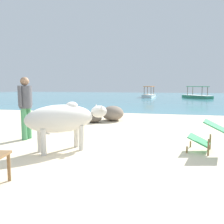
{
  "coord_description": "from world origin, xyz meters",
  "views": [
    {
      "loc": [
        1.63,
        -4.69,
        1.46
      ],
      "look_at": [
        -0.17,
        3.0,
        0.55
      ],
      "focal_mm": 37.93,
      "sensor_mm": 36.0,
      "label": 1
    }
  ],
  "objects_px": {
    "deck_chair_near": "(69,117)",
    "boat_white": "(149,95)",
    "boat_green": "(197,96)",
    "cow": "(63,119)",
    "person_standing": "(26,103)",
    "deck_chair_far": "(207,134)"
  },
  "relations": [
    {
      "from": "cow",
      "to": "deck_chair_far",
      "type": "bearing_deg",
      "value": -31.7
    },
    {
      "from": "cow",
      "to": "boat_green",
      "type": "bearing_deg",
      "value": 33.97
    },
    {
      "from": "person_standing",
      "to": "boat_white",
      "type": "distance_m",
      "value": 22.72
    },
    {
      "from": "cow",
      "to": "person_standing",
      "type": "height_order",
      "value": "person_standing"
    },
    {
      "from": "cow",
      "to": "boat_green",
      "type": "distance_m",
      "value": 23.38
    },
    {
      "from": "boat_green",
      "to": "boat_white",
      "type": "xyz_separation_m",
      "value": [
        -5.27,
        0.69,
        0.0
      ]
    },
    {
      "from": "deck_chair_near",
      "to": "boat_white",
      "type": "height_order",
      "value": "boat_white"
    },
    {
      "from": "deck_chair_far",
      "to": "boat_white",
      "type": "distance_m",
      "value": 23.05
    },
    {
      "from": "deck_chair_near",
      "to": "boat_white",
      "type": "relative_size",
      "value": 0.25
    },
    {
      "from": "cow",
      "to": "person_standing",
      "type": "bearing_deg",
      "value": 107.72
    },
    {
      "from": "cow",
      "to": "person_standing",
      "type": "relative_size",
      "value": 1.0
    },
    {
      "from": "cow",
      "to": "deck_chair_far",
      "type": "relative_size",
      "value": 1.88
    },
    {
      "from": "cow",
      "to": "boat_green",
      "type": "relative_size",
      "value": 0.45
    },
    {
      "from": "boat_white",
      "to": "cow",
      "type": "bearing_deg",
      "value": -175.43
    },
    {
      "from": "boat_green",
      "to": "boat_white",
      "type": "height_order",
      "value": "same"
    },
    {
      "from": "person_standing",
      "to": "deck_chair_far",
      "type": "bearing_deg",
      "value": -177.79
    },
    {
      "from": "person_standing",
      "to": "boat_white",
      "type": "height_order",
      "value": "person_standing"
    },
    {
      "from": "deck_chair_near",
      "to": "boat_green",
      "type": "bearing_deg",
      "value": 36.96
    },
    {
      "from": "deck_chair_far",
      "to": "boat_green",
      "type": "relative_size",
      "value": 0.24
    },
    {
      "from": "deck_chair_far",
      "to": "boat_green",
      "type": "xyz_separation_m",
      "value": [
        2.32,
        22.17,
        -0.13
      ]
    },
    {
      "from": "deck_chair_far",
      "to": "boat_green",
      "type": "height_order",
      "value": "boat_green"
    },
    {
      "from": "cow",
      "to": "boat_white",
      "type": "distance_m",
      "value": 23.46
    }
  ]
}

